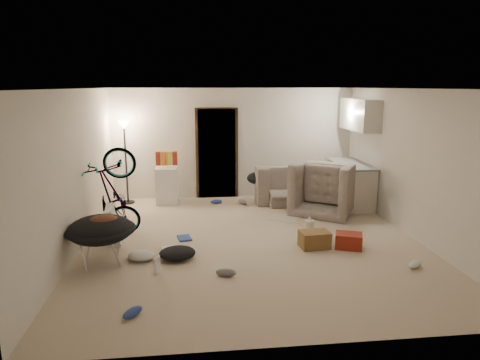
{
  "coord_description": "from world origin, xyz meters",
  "views": [
    {
      "loc": [
        -0.95,
        -6.73,
        2.54
      ],
      "look_at": [
        -0.13,
        0.6,
        0.92
      ],
      "focal_mm": 32.0,
      "sensor_mm": 36.0,
      "label": 1
    }
  ],
  "objects": [
    {
      "name": "clothes_lump_a",
      "position": [
        -1.22,
        -0.63,
        0.09
      ],
      "size": [
        0.61,
        0.54,
        0.18
      ],
      "primitive_type": "ellipsoid",
      "rotation": [
        0.0,
        0.0,
        0.15
      ],
      "color": "black",
      "rests_on": "floor"
    },
    {
      "name": "tv_box",
      "position": [
        -2.3,
        0.36,
        0.3
      ],
      "size": [
        0.35,
        0.94,
        0.61
      ],
      "primitive_type": "cube",
      "rotation": [
        0.0,
        -0.21,
        0.12
      ],
      "color": "silver",
      "rests_on": "floor"
    },
    {
      "name": "snack_box_2",
      "position": [
        -1.46,
        2.55,
        1.0
      ],
      "size": [
        0.11,
        0.09,
        0.3
      ],
      "primitive_type": "cube",
      "rotation": [
        0.0,
        0.0,
        0.24
      ],
      "color": "yellow",
      "rests_on": "mini_fridge"
    },
    {
      "name": "drink_case_b",
      "position": [
        1.5,
        -0.5,
        0.12
      ],
      "size": [
        0.49,
        0.43,
        0.24
      ],
      "primitive_type": "cube",
      "rotation": [
        0.0,
        0.0,
        -0.36
      ],
      "color": "maroon",
      "rests_on": "floor"
    },
    {
      "name": "snack_box_0",
      "position": [
        -1.7,
        2.55,
        1.0
      ],
      "size": [
        0.11,
        0.08,
        0.3
      ],
      "primitive_type": "cube",
      "rotation": [
        0.0,
        0.0,
        -0.09
      ],
      "color": "maroon",
      "rests_on": "mini_fridge"
    },
    {
      "name": "shoe_4",
      "position": [
        2.17,
        -1.35,
        0.05
      ],
      "size": [
        0.31,
        0.26,
        0.11
      ],
      "primitive_type": "ellipsoid",
      "rotation": [
        0.0,
        0.0,
        0.61
      ],
      "color": "white",
      "rests_on": "floor"
    },
    {
      "name": "sofa",
      "position": [
        1.46,
        2.45,
        0.31
      ],
      "size": [
        2.17,
        0.92,
        0.62
      ],
      "primitive_type": "imported",
      "rotation": [
        0.0,
        0.0,
        3.18
      ],
      "color": "#373E38",
      "rests_on": "floor"
    },
    {
      "name": "wall_back",
      "position": [
        0.0,
        3.01,
        1.25
      ],
      "size": [
        5.5,
        0.02,
        2.5
      ],
      "primitive_type": "cube",
      "color": "silver",
      "rests_on": "floor"
    },
    {
      "name": "sofa_drape",
      "position": [
        0.51,
        2.45,
        0.54
      ],
      "size": [
        0.64,
        0.56,
        0.28
      ],
      "primitive_type": "ellipsoid",
      "rotation": [
        0.0,
        0.0,
        0.19
      ],
      "color": "black",
      "rests_on": "sofa"
    },
    {
      "name": "wall_right",
      "position": [
        2.76,
        0.0,
        1.25
      ],
      "size": [
        0.02,
        6.0,
        2.5
      ],
      "primitive_type": "cube",
      "color": "silver",
      "rests_on": "floor"
    },
    {
      "name": "shoe_0",
      "position": [
        -0.46,
        2.36,
        0.05
      ],
      "size": [
        0.27,
        0.12,
        0.1
      ],
      "primitive_type": "ellipsoid",
      "rotation": [
        0.0,
        0.0,
        0.07
      ],
      "color": "#2A459A",
      "rests_on": "floor"
    },
    {
      "name": "door_trim",
      "position": [
        -0.4,
        2.94,
        1.02
      ],
      "size": [
        0.97,
        0.04,
        2.1
      ],
      "primitive_type": "cube",
      "color": "#342112",
      "rests_on": "floor"
    },
    {
      "name": "counter_top",
      "position": [
        2.43,
        2.0,
        0.9
      ],
      "size": [
        0.64,
        1.54,
        0.04
      ],
      "primitive_type": "cube",
      "color": "gray",
      "rests_on": "kitchen_counter"
    },
    {
      "name": "book_blue",
      "position": [
        -1.13,
        0.21,
        0.01
      ],
      "size": [
        0.27,
        0.33,
        0.03
      ],
      "primitive_type": "cube",
      "rotation": [
        0.0,
        0.0,
        0.22
      ],
      "color": "#2A459A",
      "rests_on": "floor"
    },
    {
      "name": "mini_fridge",
      "position": [
        -1.53,
        2.55,
        0.4
      ],
      "size": [
        0.48,
        0.48,
        0.8
      ],
      "primitive_type": "cube",
      "rotation": [
        0.0,
        0.0,
        0.01
      ],
      "color": "white",
      "rests_on": "floor"
    },
    {
      "name": "floor",
      "position": [
        0.0,
        0.0,
        -0.01
      ],
      "size": [
        5.5,
        6.0,
        0.02
      ],
      "primitive_type": "cube",
      "color": "beige",
      "rests_on": "ground"
    },
    {
      "name": "hoodie",
      "position": [
        -2.25,
        -0.71,
        0.63
      ],
      "size": [
        0.62,
        0.59,
        0.22
      ],
      "primitive_type": "ellipsoid",
      "rotation": [
        0.0,
        0.0,
        0.52
      ],
      "color": "#4F291B",
      "rests_on": "saucer_chair"
    },
    {
      "name": "doorway",
      "position": [
        -0.4,
        2.97,
        1.02
      ],
      "size": [
        0.85,
        0.1,
        2.04
      ],
      "primitive_type": "cube",
      "color": "black",
      "rests_on": "floor"
    },
    {
      "name": "snack_box_1",
      "position": [
        -1.58,
        2.55,
        1.0
      ],
      "size": [
        0.12,
        0.1,
        0.3
      ],
      "primitive_type": "cube",
      "rotation": [
        0.0,
        0.0,
        -0.28
      ],
      "color": "orange",
      "rests_on": "mini_fridge"
    },
    {
      "name": "book_white",
      "position": [
        -1.37,
        -0.27,
        0.01
      ],
      "size": [
        0.26,
        0.31,
        0.02
      ],
      "primitive_type": "cube",
      "rotation": [
        0.0,
        0.0,
        0.21
      ],
      "color": "silver",
      "rests_on": "floor"
    },
    {
      "name": "juicer",
      "position": [
        1.12,
        0.45,
        0.1
      ],
      "size": [
        0.18,
        0.18,
        0.25
      ],
      "color": "silver",
      "rests_on": "floor"
    },
    {
      "name": "saucer_chair",
      "position": [
        -2.3,
        -0.68,
        0.42
      ],
      "size": [
        1.0,
        1.0,
        0.71
      ],
      "color": "silver",
      "rests_on": "floor"
    },
    {
      "name": "snack_box_3",
      "position": [
        -1.34,
        2.55,
        1.0
      ],
      "size": [
        0.11,
        0.08,
        0.3
      ],
      "primitive_type": "cube",
      "rotation": [
        0.0,
        0.0,
        -0.1
      ],
      "color": "maroon",
      "rests_on": "mini_fridge"
    },
    {
      "name": "clothes_lump_c",
      "position": [
        -1.75,
        -0.61,
        0.06
      ],
      "size": [
        0.49,
        0.45,
        0.13
      ],
      "primitive_type": "ellipsoid",
      "rotation": [
        0.0,
        0.0,
        -0.28
      ],
      "color": "silver",
      "rests_on": "floor"
    },
    {
      "name": "ceiling",
      "position": [
        0.0,
        0.0,
        2.51
      ],
      "size": [
        5.5,
        6.0,
        0.02
      ],
      "primitive_type": "cube",
      "color": "white",
      "rests_on": "wall_back"
    },
    {
      "name": "newspaper",
      "position": [
        0.79,
        1.17,
        0.0
      ],
      "size": [
        0.72,
        0.68,
        0.01
      ],
      "primitive_type": "cube",
      "rotation": [
        0.0,
        0.0,
        1.01
      ],
      "color": "beige",
      "rests_on": "floor"
    },
    {
      "name": "kitchen_uppers",
      "position": [
        2.56,
        2.0,
        1.95
      ],
      "size": [
        0.38,
        1.4,
        0.65
      ],
      "primitive_type": "cube",
      "color": "beige",
      "rests_on": "wall_right"
    },
    {
      "name": "wall_front",
      "position": [
        0.0,
        -3.01,
        1.25
      ],
      "size": [
        5.5,
        0.02,
        2.5
      ],
      "primitive_type": "cube",
      "color": "silver",
      "rests_on": "floor"
    },
    {
      "name": "bicycle",
      "position": [
        -2.3,
        0.48,
        0.42
      ],
      "size": [
        1.59,
        0.7,
        0.92
      ],
      "primitive_type": "imported",
      "rotation": [
        0.0,
        -0.17,
        1.57
      ],
      "color": "black",
      "rests_on": "floor"
    },
    {
      "name": "kitchen_counter",
      "position": [
        2.43,
        2.0,
        0.44
      ],
      "size": [
        0.6,
        1.5,
        0.88
      ],
      "primitive_type": "cube",
      "color": "beige",
      "rests_on": "floor"
    },
    {
      "name": "floor_lamp",
      "position": [
        -2.4,
        2.65,
        1.31
      ],
      "size": [
        0.28,
        0.28,
        1.81
      ],
      "color": "black",
      "rests_on": "floor"
    },
    {
      "name": "wall_left",
      "position": [
        -2.76,
        0.0,
        1.25
      ],
      "size": [
        0.02,
        6.0,
        2.5
      ],
      "primitive_type": "cube",
      "color": "silver",
      "rests_on": "floor"
    },
    {
      "name": "drink_case_a",
      "position": [
        0.96,
        -0.41,
        0.13
      ],
      "size": [
        0.49,
        0.37,
        0.26
      ],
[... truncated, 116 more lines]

